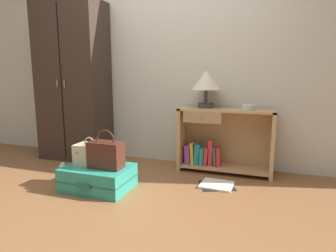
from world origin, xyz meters
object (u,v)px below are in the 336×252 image
suitcase_large (98,178)px  handbag (106,154)px  table_lamp (206,82)px  train_case (90,154)px  open_book_on_floor (217,185)px  bottle (63,174)px  bowl (248,107)px  bookshelf (221,141)px  wardrobe (73,83)px

suitcase_large → handbag: bearing=-3.9°
table_lamp → train_case: table_lamp is taller
handbag → open_book_on_floor: bearing=25.1°
train_case → bottle: 0.38m
train_case → bowl: bearing=30.7°
bookshelf → bottle: (-1.42, -0.88, -0.25)m
table_lamp → train_case: 1.44m
bowl → suitcase_large: (-1.28, -0.86, -0.62)m
bowl → handbag: bearing=-143.8°
bowl → suitcase_large: size_ratio=0.21×
suitcase_large → open_book_on_floor: 1.14m
suitcase_large → train_case: train_case is taller
bookshelf → open_book_on_floor: bearing=-85.0°
open_book_on_floor → train_case: bearing=-160.7°
bookshelf → suitcase_large: bookshelf is taller
bowl → suitcase_large: bowl is taller
train_case → handbag: 0.21m
train_case → handbag: size_ratio=0.75×
suitcase_large → open_book_on_floor: (1.05, 0.44, -0.10)m
bookshelf → bowl: size_ratio=7.68×
bottle → open_book_on_floor: bearing=16.0°
bookshelf → suitcase_large: bearing=-138.1°
suitcase_large → train_case: bearing=161.8°
table_lamp → handbag: bearing=-127.8°
bookshelf → bottle: size_ratio=5.06×
bowl → table_lamp: bearing=172.0°
wardrobe → bookshelf: 1.95m
wardrobe → open_book_on_floor: wardrobe is taller
train_case → suitcase_large: bearing=-18.2°
suitcase_large → train_case: 0.24m
wardrobe → open_book_on_floor: 2.15m
table_lamp → bottle: table_lamp is taller
bookshelf → bottle: bookshelf is taller
train_case → open_book_on_floor: 1.26m
wardrobe → handbag: 1.40m
train_case → wardrobe: bearing=132.8°
train_case → bottle: train_case is taller
bowl → train_case: bowl is taller
handbag → table_lamp: bearing=52.2°
bowl → bookshelf: bearing=170.4°
bowl → bottle: size_ratio=0.66×
table_lamp → suitcase_large: (-0.82, -0.92, -0.88)m
suitcase_large → open_book_on_floor: suitcase_large is taller
table_lamp → open_book_on_floor: table_lamp is taller
table_lamp → train_case: (-0.92, -0.89, -0.67)m
handbag → open_book_on_floor: 1.10m
handbag → bowl: bearing=36.2°
train_case → open_book_on_floor: (1.15, 0.40, -0.31)m
bookshelf → bowl: bowl is taller
table_lamp → suitcase_large: 1.51m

